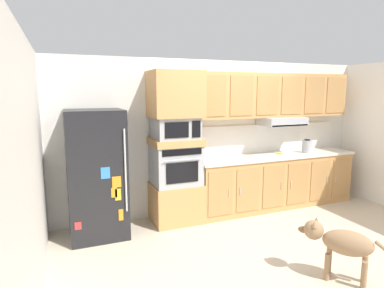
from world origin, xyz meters
name	(u,v)px	position (x,y,z in m)	size (l,w,h in m)	color
ground_plane	(251,230)	(0.00, 0.00, 0.00)	(9.60, 9.60, 0.00)	beige
back_kitchen_wall	(218,136)	(0.00, 1.11, 1.25)	(6.20, 0.12, 2.50)	silver
side_panel_left	(32,162)	(-2.80, 0.00, 1.25)	(0.12, 7.10, 2.50)	silver
refrigerator	(97,174)	(-2.07, 0.68, 0.88)	(0.76, 0.73, 1.76)	black
oven_base_cabinet	(176,202)	(-0.90, 0.75, 0.30)	(0.74, 0.62, 0.60)	tan
built_in_oven	(176,164)	(-0.90, 0.75, 0.90)	(0.70, 0.62, 0.60)	#A8AAAF
appliance_mid_shelf	(175,142)	(-0.90, 0.75, 1.25)	(0.74, 0.62, 0.10)	tan
microwave	(175,128)	(-0.90, 0.75, 1.46)	(0.64, 0.54, 0.32)	#A8AAAF
appliance_upper_cabinet	(175,94)	(-0.90, 0.75, 1.96)	(0.74, 0.62, 0.68)	tan
lower_cabinet_run	(275,181)	(0.93, 0.75, 0.44)	(2.92, 0.63, 0.88)	tan
countertop_slab	(276,156)	(0.93, 0.75, 0.90)	(2.96, 0.64, 0.04)	silver
backsplash_panel	(267,138)	(0.93, 1.04, 1.17)	(2.96, 0.02, 0.50)	white
upper_cabinet_with_hood	(274,97)	(0.94, 0.87, 1.90)	(2.92, 0.48, 0.88)	tan
screwdriver	(279,153)	(1.00, 0.77, 0.93)	(0.16, 0.17, 0.03)	yellow
electric_kettle	(307,146)	(1.55, 0.70, 1.03)	(0.17, 0.17, 0.24)	#A8AAAF
dog	(340,242)	(0.18, -1.42, 0.42)	(0.61, 0.73, 0.63)	#997551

